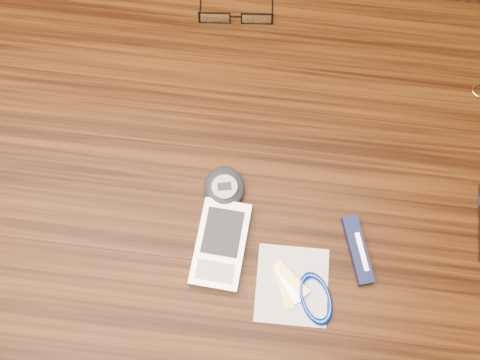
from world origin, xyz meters
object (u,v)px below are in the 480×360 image
Objects in this scene: pedometer at (224,187)px; pocket_knife at (358,250)px; desk at (206,220)px; notepad_keys at (304,292)px; eyeglasses at (236,15)px; pda_phone at (221,244)px.

pocket_knife is at bearing -18.63° from pedometer.
desk is 11.21× the size of pocket_knife.
pedometer is at bearing 21.41° from desk.
desk is at bearing 142.93° from notepad_keys.
eyeglasses is 0.34m from pda_phone.
notepad_keys is 1.22× the size of pocket_knife.
pocket_knife is at bearing 5.29° from pda_phone.
eyeglasses is at bearing 94.34° from pedometer.
pedometer is (0.02, -0.27, -0.00)m from eyeglasses.
pda_phone is at bearing -85.57° from pedometer.
desk is 0.13m from pda_phone.
desk is 0.12m from pedometer.
desk is at bearing -91.77° from eyeglasses.
pocket_knife is (0.17, -0.06, -0.01)m from pedometer.
eyeglasses is at bearing 120.91° from pocket_knife.
pedometer reaches higher than notepad_keys.
desk is at bearing -158.59° from pedometer.
eyeglasses is at bearing 88.23° from desk.
pocket_knife reaches higher than desk.
eyeglasses is 1.06× the size of pda_phone.
eyeglasses is at bearing 109.16° from notepad_keys.
desk is 14.43× the size of pedometer.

